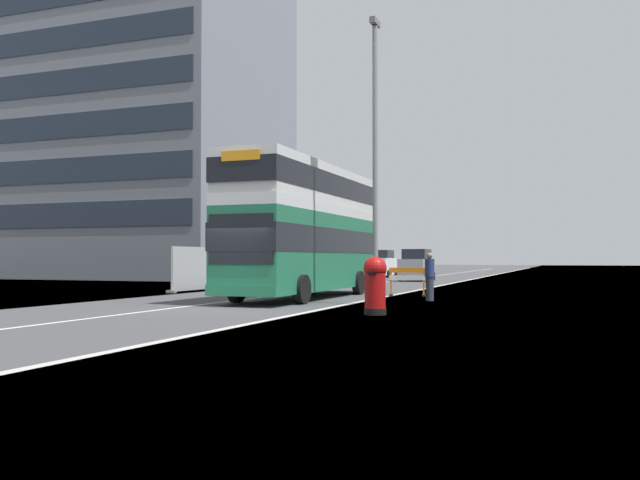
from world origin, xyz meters
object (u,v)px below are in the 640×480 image
(double_decker_bus, at_px, (306,228))
(lamppost_foreground, at_px, (375,168))
(car_receding_mid, at_px, (417,266))
(car_oncoming_near, at_px, (328,266))
(red_pillar_postbox, at_px, (375,283))
(car_receding_far, at_px, (381,264))
(roadworks_barrier, at_px, (407,279))
(pedestrian_at_kerb, at_px, (430,277))

(double_decker_bus, xyz_separation_m, lamppost_foreground, (3.62, -2.74, 1.84))
(double_decker_bus, bearing_deg, car_receding_mid, 90.92)
(double_decker_bus, height_order, car_oncoming_near, double_decker_bus)
(car_oncoming_near, bearing_deg, red_pillar_postbox, -66.75)
(double_decker_bus, distance_m, car_receding_far, 29.69)
(car_receding_far, bearing_deg, lamppost_foreground, -74.75)
(red_pillar_postbox, distance_m, car_receding_mid, 28.32)
(red_pillar_postbox, relative_size, car_receding_mid, 0.39)
(roadworks_barrier, distance_m, car_receding_far, 27.93)
(double_decker_bus, xyz_separation_m, car_receding_far, (-5.08, 29.20, -1.68))
(roadworks_barrier, bearing_deg, car_oncoming_near, 123.05)
(car_receding_mid, xyz_separation_m, pedestrian_at_kerb, (5.25, -21.33, -0.14))
(roadworks_barrier, relative_size, pedestrian_at_kerb, 0.87)
(lamppost_foreground, xyz_separation_m, car_oncoming_near, (-8.06, 17.44, -3.52))
(car_receding_far, distance_m, pedestrian_at_kerb, 30.99)
(lamppost_foreground, distance_m, car_receding_mid, 24.52)
(lamppost_foreground, distance_m, roadworks_barrier, 6.59)
(double_decker_bus, distance_m, roadworks_barrier, 4.76)
(lamppost_foreground, relative_size, red_pillar_postbox, 6.02)
(double_decker_bus, relative_size, lamppost_foreground, 1.17)
(pedestrian_at_kerb, bearing_deg, roadworks_barrier, 118.43)
(car_oncoming_near, distance_m, car_receding_far, 14.52)
(lamppost_foreground, distance_m, car_receding_far, 33.29)
(red_pillar_postbox, xyz_separation_m, car_receding_mid, (-5.08, 27.86, 0.15))
(roadworks_barrier, relative_size, car_receding_mid, 0.37)
(lamppost_foreground, bearing_deg, car_receding_mid, 99.40)
(lamppost_foreground, height_order, car_receding_mid, lamppost_foreground)
(roadworks_barrier, xyz_separation_m, pedestrian_at_kerb, (1.48, -2.74, 0.16))
(car_oncoming_near, relative_size, car_receding_far, 1.04)
(lamppost_foreground, xyz_separation_m, red_pillar_postbox, (1.12, -3.92, -3.69))
(lamppost_foreground, distance_m, red_pillar_postbox, 5.50)
(double_decker_bus, height_order, roadworks_barrier, double_decker_bus)
(lamppost_foreground, bearing_deg, red_pillar_postbox, -74.08)
(lamppost_foreground, relative_size, pedestrian_at_kerb, 5.49)
(car_receding_mid, relative_size, pedestrian_at_kerb, 2.33)
(car_oncoming_near, height_order, car_receding_mid, car_oncoming_near)
(car_oncoming_near, distance_m, pedestrian_at_kerb, 17.53)
(lamppost_foreground, height_order, red_pillar_postbox, lamppost_foreground)
(car_receding_mid, bearing_deg, double_decker_bus, -89.08)
(red_pillar_postbox, bearing_deg, roadworks_barrier, 98.03)
(red_pillar_postbox, distance_m, car_receding_far, 37.18)
(car_oncoming_near, bearing_deg, roadworks_barrier, -56.95)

